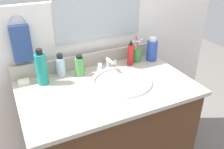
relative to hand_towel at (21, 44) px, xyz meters
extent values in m
cube|color=#4C2D19|center=(0.40, -0.32, -0.66)|extent=(0.97, 0.57, 0.84)
cube|color=#B2A899|center=(0.40, -0.32, -0.23)|extent=(1.01, 0.62, 0.02)
cube|color=#B2A899|center=(0.40, -0.02, -0.18)|extent=(1.01, 0.02, 0.09)
cube|color=white|center=(0.40, 0.04, -0.44)|extent=(2.11, 0.04, 1.30)
torus|color=silver|center=(0.00, 0.02, 0.12)|extent=(0.10, 0.01, 0.10)
cube|color=#334C8C|center=(0.00, 0.00, 0.00)|extent=(0.11, 0.04, 0.22)
torus|color=white|center=(0.50, -0.31, -0.22)|extent=(0.37, 0.37, 0.02)
ellipsoid|color=white|center=(0.50, -0.31, -0.26)|extent=(0.32, 0.32, 0.11)
cylinder|color=#B2B5BA|center=(0.50, -0.31, -0.30)|extent=(0.04, 0.04, 0.01)
cube|color=silver|center=(0.50, -0.11, -0.21)|extent=(0.16, 0.05, 0.01)
cylinder|color=silver|center=(0.50, -0.11, -0.18)|extent=(0.02, 0.02, 0.06)
cylinder|color=silver|center=(0.50, -0.15, -0.15)|extent=(0.02, 0.09, 0.02)
cylinder|color=silver|center=(0.45, -0.11, -0.19)|extent=(0.03, 0.03, 0.04)
cylinder|color=silver|center=(0.56, -0.11, -0.19)|extent=(0.03, 0.03, 0.04)
cylinder|color=#4C9E4C|center=(0.31, -0.12, -0.16)|extent=(0.06, 0.06, 0.12)
cylinder|color=black|center=(0.31, -0.12, -0.09)|extent=(0.04, 0.04, 0.02)
cylinder|color=red|center=(0.67, -0.13, -0.15)|extent=(0.04, 0.04, 0.14)
cone|color=black|center=(0.67, -0.13, -0.06)|extent=(0.03, 0.03, 0.03)
cylinder|color=#2D4CB2|center=(0.84, -0.12, -0.15)|extent=(0.07, 0.07, 0.14)
cylinder|color=white|center=(0.84, -0.12, -0.07)|extent=(0.05, 0.05, 0.03)
cylinder|color=teal|center=(0.07, -0.13, -0.13)|extent=(0.06, 0.06, 0.19)
cylinder|color=black|center=(0.07, -0.13, -0.02)|extent=(0.04, 0.04, 0.03)
cylinder|color=silver|center=(0.20, -0.08, -0.16)|extent=(0.06, 0.06, 0.12)
cylinder|color=black|center=(0.20, -0.08, -0.09)|extent=(0.04, 0.04, 0.03)
cylinder|color=#3F8C47|center=(0.73, -0.09, -0.17)|extent=(0.07, 0.07, 0.10)
cylinder|color=#B23FBF|center=(0.74, -0.10, -0.13)|extent=(0.02, 0.02, 0.15)
cube|color=white|center=(0.74, -0.11, -0.07)|extent=(0.01, 0.02, 0.01)
cylinder|color=white|center=(0.72, -0.09, -0.13)|extent=(0.05, 0.02, 0.16)
cube|color=white|center=(0.70, -0.10, -0.06)|extent=(0.01, 0.02, 0.01)
cylinder|color=orange|center=(0.73, -0.10, -0.13)|extent=(0.02, 0.04, 0.16)
cube|color=white|center=(0.72, -0.12, -0.06)|extent=(0.01, 0.02, 0.01)
cylinder|color=green|center=(0.73, -0.10, -0.13)|extent=(0.02, 0.05, 0.16)
cube|color=white|center=(0.73, -0.13, -0.06)|extent=(0.01, 0.02, 0.01)
cylinder|color=#D8333F|center=(0.74, -0.10, -0.12)|extent=(0.02, 0.05, 0.18)
cube|color=white|center=(0.74, -0.13, -0.05)|extent=(0.01, 0.02, 0.01)
cube|color=white|center=(-0.03, -0.08, -0.21)|extent=(0.06, 0.04, 0.02)
camera|label=1|loc=(-0.11, -1.44, 0.51)|focal=39.17mm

